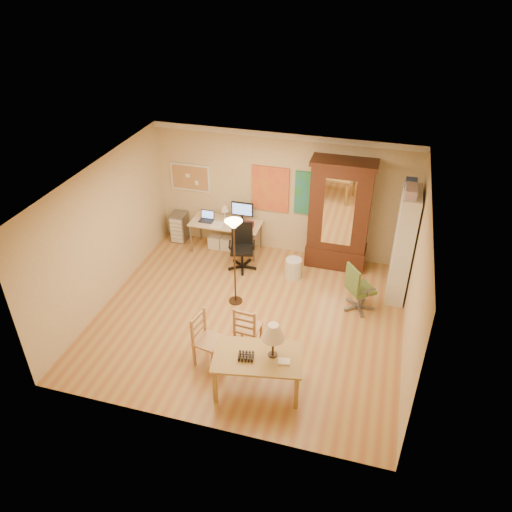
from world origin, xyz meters
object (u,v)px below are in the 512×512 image
(computer_desk, at_px, (228,233))
(bookshelf, at_px, (403,246))
(office_chair_black, at_px, (242,257))
(office_chair_green, at_px, (358,297))
(dining_table, at_px, (263,349))
(armoire, at_px, (339,221))

(computer_desk, distance_m, bookshelf, 3.78)
(office_chair_black, height_order, office_chair_green, office_chair_black)
(bookshelf, bearing_deg, office_chair_black, 178.80)
(computer_desk, xyz_separation_m, office_chair_green, (3.00, -1.35, -0.17))
(dining_table, bearing_deg, bookshelf, 58.64)
(computer_desk, bearing_deg, armoire, 2.01)
(armoire, xyz_separation_m, bookshelf, (1.29, -0.75, 0.07))
(office_chair_black, height_order, armoire, armoire)
(dining_table, distance_m, bookshelf, 3.59)
(office_chair_black, distance_m, bookshelf, 3.26)
(office_chair_black, bearing_deg, armoire, 20.01)
(office_chair_black, distance_m, armoire, 2.13)
(dining_table, bearing_deg, armoire, 81.40)
(office_chair_black, xyz_separation_m, bookshelf, (3.15, -0.07, 0.82))
(computer_desk, height_order, bookshelf, bookshelf)
(dining_table, distance_m, office_chair_black, 3.42)
(computer_desk, height_order, office_chair_green, computer_desk)
(computer_desk, relative_size, office_chair_black, 1.54)
(office_chair_black, height_order, bookshelf, bookshelf)
(dining_table, relative_size, armoire, 0.61)
(office_chair_green, bearing_deg, armoire, 113.47)
(dining_table, distance_m, armoire, 3.85)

